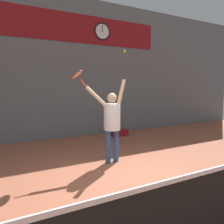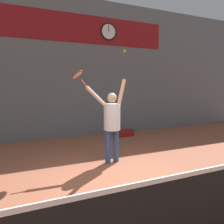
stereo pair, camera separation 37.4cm
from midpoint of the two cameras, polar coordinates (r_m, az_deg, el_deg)
name	(u,v)px [view 2 (the right image)]	position (r m, az deg, el deg)	size (l,w,h in m)	color
ground_plane	(122,190)	(4.17, 5.48, -19.58)	(18.00, 18.00, 0.00)	#9E563D
back_wall	(66,68)	(8.04, -10.73, 11.24)	(18.00, 0.10, 5.00)	slate
sponsor_banner	(65,27)	(8.22, -10.85, 21.02)	(7.83, 0.02, 0.99)	maroon
scoreboard_clock	(109,32)	(8.72, 0.43, 20.29)	(0.65, 0.06, 0.65)	white
court_net	(192,212)	(2.78, 24.03, -22.73)	(7.98, 0.07, 1.06)	#333333
tennis_player	(112,119)	(5.23, 1.99, -1.95)	(0.93, 0.54, 2.02)	#2D4C7F
tennis_racket	(78,76)	(5.32, -6.84, 9.44)	(0.41, 0.42, 0.41)	red
tennis_ball	(124,51)	(5.22, 5.35, 15.54)	(0.07, 0.07, 0.07)	#CCDB2D
equipment_bag	(125,133)	(8.20, 4.73, -5.48)	(0.61, 0.28, 0.24)	maroon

